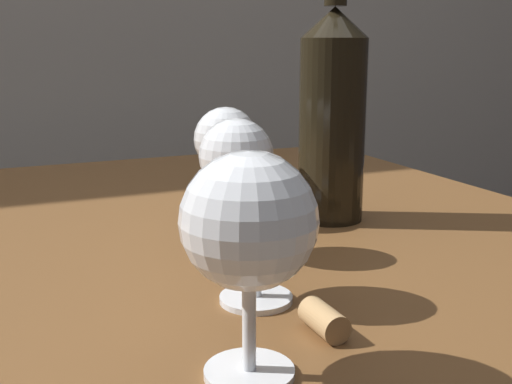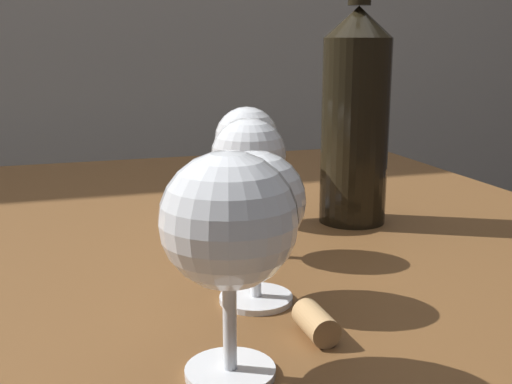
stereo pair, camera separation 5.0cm
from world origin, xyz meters
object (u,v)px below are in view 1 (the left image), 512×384
object	(u,v)px
wine_bottle	(332,112)
cork	(324,320)
wine_glass_cabernet	(256,205)
wine_glass_empty	(226,143)
wine_glass_merlot	(249,226)
wine_glass_chardonnay	(236,160)

from	to	relation	value
wine_bottle	cork	world-z (taller)	wine_bottle
wine_glass_cabernet	wine_glass_empty	bearing A→B (deg)	75.08
wine_glass_merlot	wine_bottle	bearing A→B (deg)	52.38
wine_glass_empty	wine_bottle	size ratio (longest dim) A/B	0.42
wine_glass_chardonnay	wine_glass_cabernet	bearing A→B (deg)	-104.03
wine_glass_merlot	wine_glass_empty	bearing A→B (deg)	71.52
wine_glass_merlot	wine_glass_cabernet	distance (m)	0.12
wine_glass_chardonnay	wine_glass_empty	bearing A→B (deg)	74.23
wine_glass_cabernet	wine_glass_empty	xyz separation A→B (m)	(0.06, 0.23, 0.01)
wine_glass_chardonnay	wine_glass_empty	world-z (taller)	wine_glass_chardonnay
wine_glass_cabernet	wine_bottle	size ratio (longest dim) A/B	0.39
wine_glass_merlot	wine_glass_empty	distance (m)	0.36
wine_glass_merlot	wine_glass_cabernet	size ratio (longest dim) A/B	1.16
wine_glass_merlot	wine_glass_empty	size ratio (longest dim) A/B	1.07
wine_glass_cabernet	wine_glass_chardonnay	bearing A→B (deg)	75.97
wine_glass_chardonnay	wine_bottle	distance (m)	0.18
wine_glass_empty	cork	world-z (taller)	wine_glass_empty
wine_glass_merlot	wine_glass_chardonnay	bearing A→B (deg)	70.13
wine_glass_empty	wine_bottle	world-z (taller)	wine_bottle
wine_glass_merlot	wine_bottle	size ratio (longest dim) A/B	0.45
wine_glass_merlot	cork	size ratio (longest dim) A/B	3.51
cork	wine_glass_chardonnay	bearing A→B (deg)	88.10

